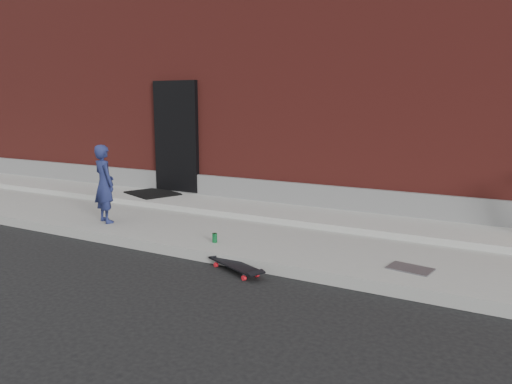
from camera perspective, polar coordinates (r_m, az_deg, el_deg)
The scene contains 9 objects.
ground at distance 6.79m, azimuth -6.70°, elevation -7.84°, with size 80.00×80.00×0.00m, color black.
sidewalk at distance 7.99m, azimuth -0.44°, elevation -4.44°, with size 20.00×3.00×0.15m, color gray.
apron at distance 8.73m, azimuth 2.45°, elevation -2.33°, with size 20.00×1.20×0.10m, color #989892.
building at distance 12.81m, azimuth 11.93°, elevation 11.83°, with size 20.00×8.10×5.00m.
child at distance 8.48m, azimuth -16.94°, elevation 0.91°, with size 0.47×0.31×1.28m, color #1C234F.
skateboard at distance 6.32m, azimuth -2.33°, elevation -8.40°, with size 0.91×0.57×0.10m.
soda_can at distance 7.07m, azimuth -4.74°, elevation -5.24°, with size 0.07×0.07×0.13m, color #197F3D.
doormat at distance 10.39m, azimuth -11.74°, elevation -0.14°, with size 0.99×0.80×0.03m, color black.
utility_plate at distance 6.25m, azimuth 17.21°, elevation -8.36°, with size 0.50×0.32×0.02m, color #5D5D63.
Camera 1 is at (3.78, -5.23, 2.11)m, focal length 35.00 mm.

